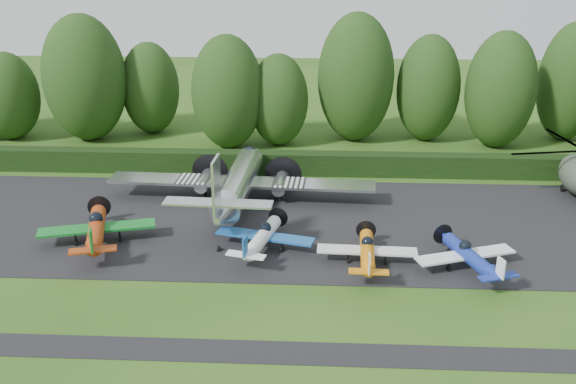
{
  "coord_description": "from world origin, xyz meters",
  "views": [
    {
      "loc": [
        0.91,
        -33.73,
        20.19
      ],
      "look_at": [
        -1.24,
        10.25,
        2.5
      ],
      "focal_mm": 40.0,
      "sensor_mm": 36.0,
      "label": 1
    }
  ],
  "objects_px": {
    "light_plane_white": "(263,237)",
    "light_plane_blue": "(469,256)",
    "transport_plane": "(238,184)",
    "light_plane_red": "(96,229)",
    "light_plane_orange": "(367,251)"
  },
  "relations": [
    {
      "from": "light_plane_orange",
      "to": "light_plane_blue",
      "type": "relative_size",
      "value": 0.97
    },
    {
      "from": "light_plane_red",
      "to": "light_plane_orange",
      "type": "bearing_deg",
      "value": 9.04
    },
    {
      "from": "light_plane_orange",
      "to": "transport_plane",
      "type": "bearing_deg",
      "value": 132.96
    },
    {
      "from": "light_plane_white",
      "to": "light_plane_blue",
      "type": "height_order",
      "value": "light_plane_white"
    },
    {
      "from": "light_plane_white",
      "to": "light_plane_blue",
      "type": "bearing_deg",
      "value": -22.97
    },
    {
      "from": "light_plane_white",
      "to": "light_plane_blue",
      "type": "distance_m",
      "value": 13.65
    },
    {
      "from": "transport_plane",
      "to": "light_plane_orange",
      "type": "relative_size",
      "value": 3.14
    },
    {
      "from": "light_plane_red",
      "to": "light_plane_orange",
      "type": "distance_m",
      "value": 18.69
    },
    {
      "from": "light_plane_red",
      "to": "light_plane_blue",
      "type": "distance_m",
      "value": 25.19
    },
    {
      "from": "transport_plane",
      "to": "light_plane_red",
      "type": "bearing_deg",
      "value": -143.47
    },
    {
      "from": "light_plane_blue",
      "to": "transport_plane",
      "type": "bearing_deg",
      "value": 167.77
    },
    {
      "from": "transport_plane",
      "to": "light_plane_blue",
      "type": "distance_m",
      "value": 18.87
    },
    {
      "from": "light_plane_red",
      "to": "light_plane_blue",
      "type": "relative_size",
      "value": 1.19
    },
    {
      "from": "light_plane_red",
      "to": "light_plane_white",
      "type": "bearing_deg",
      "value": 13.75
    },
    {
      "from": "transport_plane",
      "to": "light_plane_white",
      "type": "height_order",
      "value": "transport_plane"
    }
  ]
}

